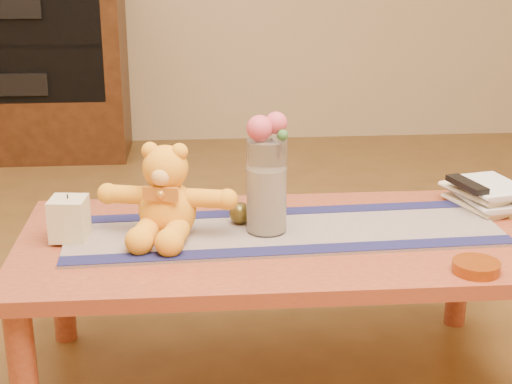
{
  "coord_description": "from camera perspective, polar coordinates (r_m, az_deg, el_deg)",
  "views": [
    {
      "loc": [
        -0.21,
        -1.96,
        1.25
      ],
      "look_at": [
        -0.05,
        0.0,
        0.58
      ],
      "focal_mm": 54.3,
      "sensor_mm": 36.0,
      "label": 1
    }
  ],
  "objects": [
    {
      "name": "bronze_ball",
      "position": [
        2.19,
        -1.19,
        -1.55
      ],
      "size": [
        0.07,
        0.07,
        0.06
      ],
      "primitive_type": "sphere",
      "rotation": [
        0.0,
        0.0,
        -0.17
      ],
      "color": "#50451A",
      "rests_on": "persian_runner"
    },
    {
      "name": "floor",
      "position": [
        2.33,
        1.26,
        -13.57
      ],
      "size": [
        5.5,
        5.5,
        0.0
      ],
      "primitive_type": "plane",
      "color": "brown",
      "rests_on": "ground"
    },
    {
      "name": "table_leg_fl",
      "position": [
        2.02,
        -16.71,
        -13.28
      ],
      "size": [
        0.07,
        0.07,
        0.41
      ],
      "primitive_type": "cylinder",
      "color": "maroon",
      "rests_on": "floor"
    },
    {
      "name": "media_cabinet",
      "position": [
        4.6,
        -17.23,
        9.24
      ],
      "size": [
        1.2,
        0.5,
        1.1
      ],
      "primitive_type": "cube",
      "color": "black",
      "rests_on": "floor"
    },
    {
      "name": "runner_border_far",
      "position": [
        2.29,
        1.55,
        -1.45
      ],
      "size": [
        1.2,
        0.11,
        0.0
      ],
      "primitive_type": "cube",
      "rotation": [
        0.0,
        0.0,
        0.04
      ],
      "color": "#161844",
      "rests_on": "persian_runner"
    },
    {
      "name": "cabinet_shelf",
      "position": [
        4.44,
        -17.77,
        10.3
      ],
      "size": [
        1.02,
        0.2,
        0.02
      ],
      "primitive_type": "cube",
      "color": "black",
      "rests_on": "media_cabinet"
    },
    {
      "name": "candle_wick",
      "position": [
        2.11,
        -13.72,
        -0.32
      ],
      "size": [
        0.0,
        0.0,
        0.01
      ],
      "primitive_type": "cylinder",
      "rotation": [
        0.0,
        0.0,
        -0.11
      ],
      "color": "black",
      "rests_on": "pillar_candle"
    },
    {
      "name": "potpourri_fill",
      "position": [
        2.11,
        0.78,
        -0.58
      ],
      "size": [
        0.09,
        0.09,
        0.18
      ],
      "primitive_type": "cylinder",
      "color": "beige",
      "rests_on": "glass_vase"
    },
    {
      "name": "table_leg_br",
      "position": [
        2.62,
        14.74,
        -5.33
      ],
      "size": [
        0.07,
        0.07,
        0.41
      ],
      "primitive_type": "cylinder",
      "color": "maroon",
      "rests_on": "floor"
    },
    {
      "name": "book_upper",
      "position": [
        2.39,
        14.91,
        -0.21
      ],
      "size": [
        0.24,
        0.27,
        0.02
      ],
      "primitive_type": "imported",
      "rotation": [
        0.0,
        0.0,
        0.37
      ],
      "color": "beige",
      "rests_on": "book_lower"
    },
    {
      "name": "glass_vase",
      "position": [
        2.1,
        0.78,
        0.43
      ],
      "size": [
        0.11,
        0.11,
        0.26
      ],
      "primitive_type": "cylinder",
      "color": "silver",
      "rests_on": "persian_runner"
    },
    {
      "name": "book_lower",
      "position": [
        2.39,
        15.18,
        -0.66
      ],
      "size": [
        0.2,
        0.25,
        0.02
      ],
      "primitive_type": "imported",
      "rotation": [
        0.0,
        0.0,
        0.18
      ],
      "color": "beige",
      "rests_on": "book_bottom"
    },
    {
      "name": "pillar_candle",
      "position": [
        2.13,
        -13.6,
        -1.91
      ],
      "size": [
        0.1,
        0.1,
        0.11
      ],
      "primitive_type": "cube",
      "rotation": [
        0.0,
        0.0,
        -0.11
      ],
      "color": "beige",
      "rests_on": "persian_runner"
    },
    {
      "name": "blue_flower_side",
      "position": [
        2.07,
        -0.08,
        4.51
      ],
      "size": [
        0.04,
        0.04,
        0.04
      ],
      "primitive_type": "sphere",
      "color": "#484B9C",
      "rests_on": "glass_vase"
    },
    {
      "name": "cabinet_cavity",
      "position": [
        4.36,
        -18.01,
        10.14
      ],
      "size": [
        1.02,
        0.03,
        0.61
      ],
      "primitive_type": "cube",
      "color": "black",
      "rests_on": "media_cabinet"
    },
    {
      "name": "runner_border_near",
      "position": [
        2.02,
        2.77,
        -4.28
      ],
      "size": [
        1.2,
        0.11,
        0.0
      ],
      "primitive_type": "cube",
      "rotation": [
        0.0,
        0.0,
        0.04
      ],
      "color": "#161844",
      "rests_on": "persian_runner"
    },
    {
      "name": "tv_remote",
      "position": [
        2.37,
        15.28,
        0.54
      ],
      "size": [
        0.09,
        0.17,
        0.02
      ],
      "primitive_type": "cube",
      "rotation": [
        0.0,
        0.0,
        0.27
      ],
      "color": "black",
      "rests_on": "book_top"
    },
    {
      "name": "blue_flower_back",
      "position": [
        2.09,
        0.99,
        4.85
      ],
      "size": [
        0.04,
        0.04,
        0.04
      ],
      "primitive_type": "sphere",
      "color": "#484B9C",
      "rests_on": "glass_vase"
    },
    {
      "name": "rose_right",
      "position": [
        2.06,
        1.49,
        5.11
      ],
      "size": [
        0.06,
        0.06,
        0.06
      ],
      "primitive_type": "sphere",
      "color": "#C54554",
      "rests_on": "glass_vase"
    },
    {
      "name": "stereo_upper",
      "position": [
        4.44,
        -17.97,
        12.86
      ],
      "size": [
        0.42,
        0.28,
        0.1
      ],
      "primitive_type": "cube",
      "color": "black",
      "rests_on": "media_cabinet"
    },
    {
      "name": "teddy_bear",
      "position": [
        2.1,
        -6.59,
        0.04
      ],
      "size": [
        0.42,
        0.37,
        0.24
      ],
      "primitive_type": null,
      "rotation": [
        0.0,
        0.0,
        -0.23
      ],
      "color": "orange",
      "rests_on": "persian_runner"
    },
    {
      "name": "persian_runner",
      "position": [
        2.15,
        2.12,
        -2.9
      ],
      "size": [
        1.21,
        0.4,
        0.01
      ],
      "primitive_type": "cube",
      "rotation": [
        0.0,
        0.0,
        0.04
      ],
      "color": "#201A4A",
      "rests_on": "coffee_table_top"
    },
    {
      "name": "coffee_table_top",
      "position": [
        2.14,
        1.34,
        -3.78
      ],
      "size": [
        1.4,
        0.7,
        0.04
      ],
      "primitive_type": "cube",
      "color": "maroon",
      "rests_on": "floor"
    },
    {
      "name": "amber_dish",
      "position": [
        1.98,
        15.91,
        -5.33
      ],
      "size": [
        0.15,
        0.15,
        0.03
      ],
      "primitive_type": "cylinder",
      "rotation": [
        0.0,
        0.0,
        0.3
      ],
      "color": "#BF5914",
      "rests_on": "coffee_table_top"
    },
    {
      "name": "rose_left",
      "position": [
        2.04,
        0.27,
        4.72
      ],
      "size": [
        0.07,
        0.07,
        0.07
      ],
      "primitive_type": "sphere",
      "color": "#C54554",
      "rests_on": "glass_vase"
    },
    {
      "name": "book_top",
      "position": [
        2.38,
        15.21,
        0.21
      ],
      "size": [
        0.21,
        0.25,
        0.02
      ],
      "primitive_type": "imported",
      "rotation": [
        0.0,
        0.0,
        0.21
      ],
      "color": "beige",
      "rests_on": "book_upper"
    },
    {
      "name": "book_bottom",
      "position": [
        2.4,
        14.99,
        -1.08
      ],
      "size": [
        0.23,
        0.26,
        0.02
      ],
      "primitive_type": "imported",
      "rotation": [
        0.0,
        0.0,
        0.32
      ],
      "color": "beige",
      "rests_on": "coffee_table_top"
    },
    {
      "name": "table_leg_bl",
      "position": [
        2.52,
        -14.13,
        -6.31
      ],
      "size": [
        0.07,
        0.07,
        0.41
      ],
      "primitive_type": "cylinder",
      "color": "maroon",
      "rests_on": "floor"
    },
    {
      "name": "leaf_sprig",
      "position": [
        2.04,
        1.97,
        4.22
      ],
      "size": [
        0.03,
        0.03,
        0.03
      ],
      "primitive_type": "sphere",
      "color": "#33662D",
      "rests_on": "glass_vase"
    },
    {
      "name": "stereo_lower",
      "position": [
        4.49,
        -17.46,
        7.85
      ],
      "size": [
        0.42,
        0.28,
        0.12
      ],
      "primitive_type": "cube",
      "color": "black",
      "rests_on": "media_cabinet"
    }
  ]
}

